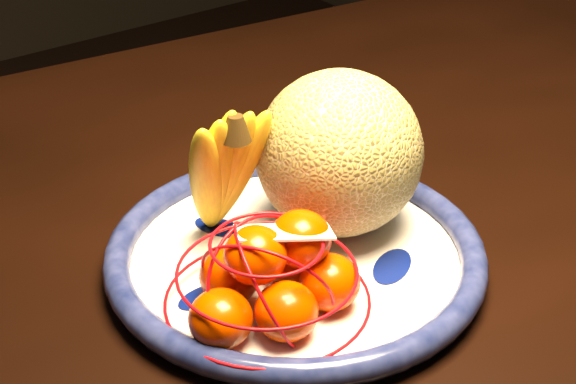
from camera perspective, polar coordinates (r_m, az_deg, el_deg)
dining_table at (r=0.85m, az=-1.34°, el=-6.46°), size 1.62×1.08×0.76m
fruit_bowl at (r=0.74m, az=0.47°, el=-4.11°), size 0.32×0.32×0.03m
cantaloupe at (r=0.75m, az=3.32°, el=2.52°), size 0.14×0.14×0.14m
banana_bunch at (r=0.72m, az=-4.31°, el=1.60°), size 0.09×0.09×0.14m
mandarin_bag at (r=0.66m, az=-1.03°, el=-5.59°), size 0.20×0.20×0.10m
price_tag at (r=0.65m, az=-0.23°, el=-2.63°), size 0.08×0.06×0.01m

